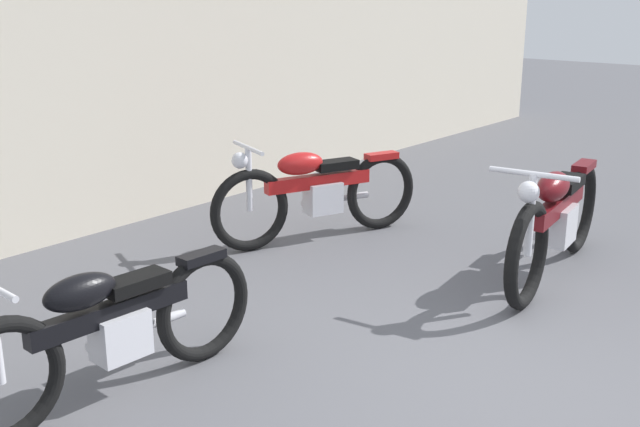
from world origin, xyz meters
The scene contains 5 objects.
ground_plane centered at (0.00, 0.00, 0.00)m, with size 40.00×40.00×0.00m, color #56565B.
building_wall centered at (0.00, 4.63, 1.48)m, with size 18.00×0.30×2.97m, color beige.
motorcycle_maroon centered at (1.87, 0.77, 0.48)m, with size 2.21×0.65×0.99m.
motorcycle_black centered at (-1.46, 1.85, 0.42)m, with size 1.95×0.54×0.87m.
motorcycle_red centered at (1.41, 2.80, 0.44)m, with size 1.95×0.93×0.92m.
Camera 1 is at (-3.65, -1.46, 2.19)m, focal length 43.09 mm.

